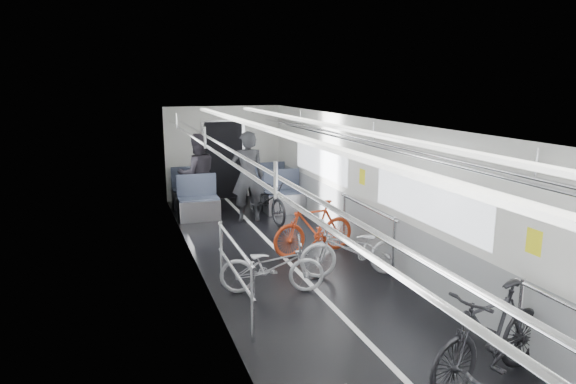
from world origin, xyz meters
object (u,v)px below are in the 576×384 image
object	(u,v)px
bike_left_far	(272,266)
bike_right_near	(490,335)
bike_right_far	(314,228)
bike_aisle	(267,200)
bike_right_mid	(354,249)
person_standing	(248,176)
person_seated	(198,174)

from	to	relation	value
bike_left_far	bike_right_near	distance (m)	3.23
bike_right_far	bike_aisle	size ratio (longest dim) A/B	0.90
bike_right_mid	bike_right_far	world-z (taller)	bike_right_far
bike_right_mid	bike_aisle	distance (m)	3.67
person_standing	bike_right_mid	bearing A→B (deg)	107.88
bike_right_far	bike_aisle	distance (m)	2.45
bike_left_far	bike_right_near	world-z (taller)	bike_right_near
bike_right_mid	bike_right_far	distance (m)	1.22
bike_aisle	bike_right_mid	bearing A→B (deg)	-94.65
bike_right_mid	person_standing	xyz separation A→B (m)	(-0.73, 3.76, 0.54)
bike_right_near	person_seated	bearing A→B (deg)	178.25
bike_left_far	bike_right_mid	world-z (taller)	bike_right_mid
bike_right_near	bike_right_mid	distance (m)	3.09
bike_left_far	bike_aisle	size ratio (longest dim) A/B	0.86
bike_right_far	person_seated	xyz separation A→B (m)	(-1.48, 3.51, 0.45)
bike_right_near	bike_aisle	xyz separation A→B (m)	(-0.35, 6.75, -0.06)
bike_left_far	bike_aisle	bearing A→B (deg)	0.02
bike_left_far	bike_right_near	xyz separation A→B (m)	(1.41, -2.91, 0.12)
bike_left_far	bike_right_far	xyz separation A→B (m)	(1.20, 1.39, 0.08)
person_standing	person_seated	world-z (taller)	person_standing
bike_right_mid	person_seated	xyz separation A→B (m)	(-1.68, 4.71, 0.49)
person_seated	bike_right_mid	bearing A→B (deg)	104.11
bike_aisle	person_standing	xyz separation A→B (m)	(-0.40, 0.10, 0.52)
bike_right_near	bike_right_mid	xyz separation A→B (m)	(-0.02, 3.09, -0.08)
person_standing	bike_right_near	bearing A→B (deg)	103.09
bike_right_far	person_standing	size ratio (longest dim) A/B	0.80
bike_left_far	bike_right_mid	xyz separation A→B (m)	(1.39, 0.19, 0.05)
bike_right_mid	person_standing	bearing A→B (deg)	-160.29
bike_right_near	bike_right_far	bearing A→B (deg)	168.78
bike_left_far	bike_right_far	bearing A→B (deg)	-25.38
bike_right_mid	person_standing	distance (m)	3.87
bike_aisle	person_standing	world-z (taller)	person_standing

